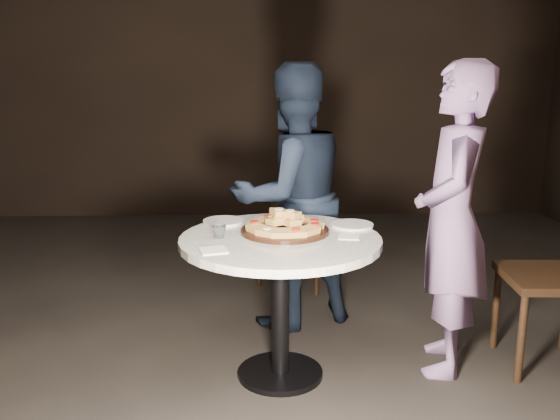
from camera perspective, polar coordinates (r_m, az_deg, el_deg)
name	(u,v)px	position (r m, az deg, el deg)	size (l,w,h in m)	color
floor	(283,364)	(3.57, 0.29, -13.91)	(7.00, 7.00, 0.00)	black
table	(280,264)	(3.21, 0.03, -4.96)	(1.36, 1.36, 0.77)	black
serving_board	(285,231)	(3.25, 0.45, -1.90)	(0.46, 0.46, 0.02)	black
focaccia_pile	(285,223)	(3.24, 0.49, -1.17)	(0.41, 0.39, 0.11)	#BC8B48
plate_left	(223,221)	(3.47, -5.20, -1.03)	(0.23, 0.23, 0.01)	white
plate_right	(352,225)	(3.40, 6.63, -1.36)	(0.23, 0.23, 0.01)	white
water_glass	(219,231)	(3.17, -5.56, -1.96)	(0.07, 0.07, 0.06)	silver
napkin_near	(213,250)	(2.96, -6.11, -3.68)	(0.12, 0.12, 0.01)	white
napkin_far	(349,237)	(3.18, 6.32, -2.45)	(0.10, 0.10, 0.01)	white
chair_far	(292,232)	(4.41, 1.07, -2.02)	(0.49, 0.50, 0.81)	black
diner_navy	(291,197)	(3.87, 1.02, 1.18)	(0.80, 0.62, 1.64)	black
diner_teal	(452,220)	(3.39, 15.46, -0.93)	(0.60, 0.40, 1.66)	#7F669D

